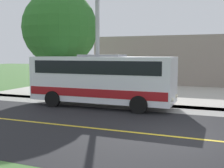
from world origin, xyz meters
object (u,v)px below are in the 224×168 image
shuttle_bus_front (102,78)px  street_light_pole (97,29)px  commercial_building (197,60)px  tree_curbside (60,28)px

shuttle_bus_front → street_light_pole: size_ratio=1.03×
commercial_building → street_light_pole: bearing=-14.6°
shuttle_bus_front → commercial_building: commercial_building is taller
commercial_building → shuttle_bus_front: bearing=-12.8°
shuttle_bus_front → street_light_pole: street_light_pole is taller
shuttle_bus_front → commercial_building: size_ratio=0.41×
street_light_pole → shuttle_bus_front: bearing=55.4°
street_light_pole → tree_curbside: bearing=-122.7°
tree_curbside → commercial_building: (-14.00, 8.24, -2.38)m
street_light_pole → commercial_building: street_light_pole is taller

